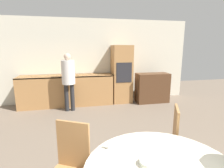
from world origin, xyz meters
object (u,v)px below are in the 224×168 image
at_px(chair_far_left, 70,163).
at_px(sideboard, 152,88).
at_px(person_standing, 68,76).
at_px(oven_unit, 122,74).
at_px(bowl_near, 149,163).
at_px(chair_far_right, 168,138).

bearing_deg(chair_far_left, sideboard, 81.25).
distance_m(sideboard, person_standing, 2.63).
xyz_separation_m(oven_unit, chair_far_left, (-1.52, -3.60, -0.37)).
relative_size(chair_far_left, bowl_near, 6.10).
bearing_deg(oven_unit, chair_far_left, -112.95).
xyz_separation_m(sideboard, chair_far_left, (-2.47, -3.34, 0.07)).
height_order(oven_unit, chair_far_left, oven_unit).
bearing_deg(chair_far_left, chair_far_right, 39.58).
relative_size(oven_unit, person_standing, 1.14).
bearing_deg(oven_unit, sideboard, -15.11).
relative_size(oven_unit, sideboard, 1.75).
relative_size(oven_unit, chair_far_left, 1.86).
height_order(chair_far_right, bowl_near, chair_far_right).
relative_size(oven_unit, bowl_near, 11.33).
xyz_separation_m(oven_unit, sideboard, (0.95, -0.26, -0.43)).
bearing_deg(person_standing, bowl_near, -77.49).
distance_m(sideboard, chair_far_right, 3.29).
height_order(oven_unit, bowl_near, oven_unit).
relative_size(oven_unit, chair_far_right, 1.86).
bearing_deg(sideboard, chair_far_right, -111.05).
height_order(chair_far_left, bowl_near, chair_far_left).
bearing_deg(bowl_near, sideboard, 64.75).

